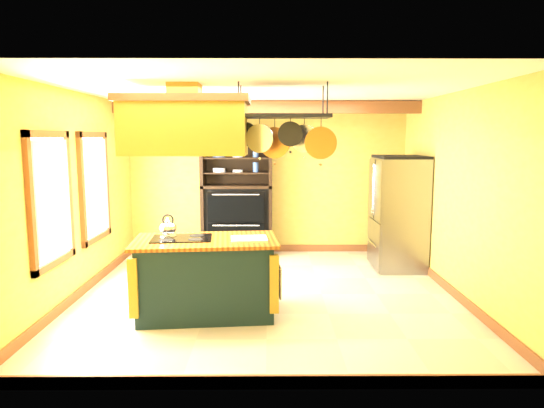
{
  "coord_description": "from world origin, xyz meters",
  "views": [
    {
      "loc": [
        0.03,
        -6.32,
        2.1
      ],
      "look_at": [
        0.07,
        0.3,
        1.19
      ],
      "focal_mm": 32.0,
      "sensor_mm": 36.0,
      "label": 1
    }
  ],
  "objects_px": {
    "kitchen_island": "(206,276)",
    "range_hood": "(186,124)",
    "refrigerator": "(398,215)",
    "hutch": "(237,207)",
    "pot_rack": "(284,127)"
  },
  "relations": [
    {
      "from": "kitchen_island",
      "to": "range_hood",
      "type": "xyz_separation_m",
      "value": [
        -0.2,
        -0.0,
        1.78
      ]
    },
    {
      "from": "range_hood",
      "to": "refrigerator",
      "type": "height_order",
      "value": "range_hood"
    },
    {
      "from": "kitchen_island",
      "to": "range_hood",
      "type": "relative_size",
      "value": 1.19
    },
    {
      "from": "range_hood",
      "to": "hutch",
      "type": "bearing_deg",
      "value": 82.85
    },
    {
      "from": "kitchen_island",
      "to": "refrigerator",
      "type": "distance_m",
      "value": 3.53
    },
    {
      "from": "refrigerator",
      "to": "hutch",
      "type": "relative_size",
      "value": 0.81
    },
    {
      "from": "kitchen_island",
      "to": "refrigerator",
      "type": "height_order",
      "value": "refrigerator"
    },
    {
      "from": "kitchen_island",
      "to": "hutch",
      "type": "relative_size",
      "value": 0.79
    },
    {
      "from": "pot_rack",
      "to": "refrigerator",
      "type": "relative_size",
      "value": 0.66
    },
    {
      "from": "refrigerator",
      "to": "hutch",
      "type": "distance_m",
      "value": 2.79
    },
    {
      "from": "range_hood",
      "to": "pot_rack",
      "type": "relative_size",
      "value": 1.24
    },
    {
      "from": "hutch",
      "to": "pot_rack",
      "type": "bearing_deg",
      "value": -76.25
    },
    {
      "from": "pot_rack",
      "to": "hutch",
      "type": "distance_m",
      "value": 3.38
    },
    {
      "from": "hutch",
      "to": "range_hood",
      "type": "bearing_deg",
      "value": -97.15
    },
    {
      "from": "kitchen_island",
      "to": "hutch",
      "type": "height_order",
      "value": "hutch"
    }
  ]
}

